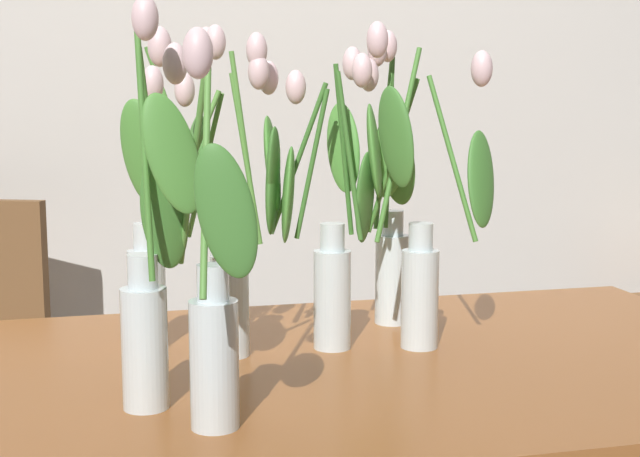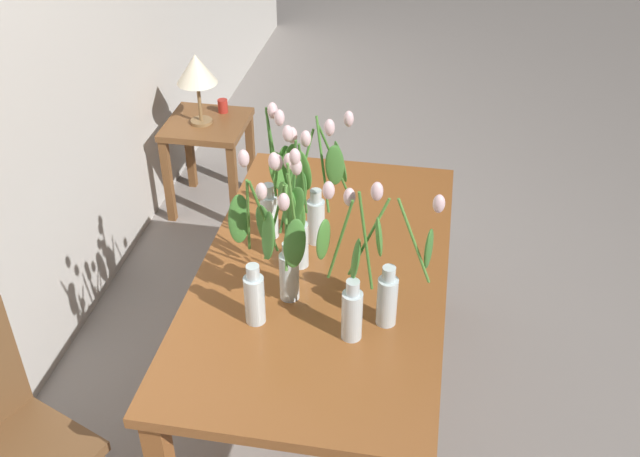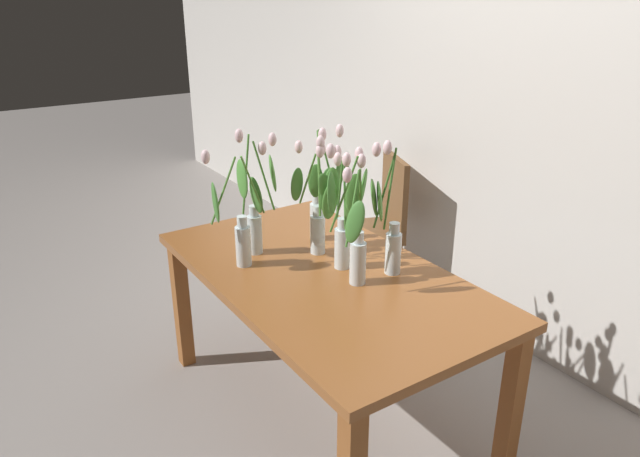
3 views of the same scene
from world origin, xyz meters
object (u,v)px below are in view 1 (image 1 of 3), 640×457
(tulip_vase_1, at_px, (149,274))
(tulip_vase_2, at_px, (226,230))
(tulip_vase_3, at_px, (417,234))
(tulip_vase_6, at_px, (207,302))
(dining_table, at_px, (342,413))
(tulip_vase_4, at_px, (326,221))
(tulip_vase_0, at_px, (166,245))
(tulip_vase_5, at_px, (391,231))

(tulip_vase_1, height_order, tulip_vase_2, tulip_vase_1)
(tulip_vase_3, relative_size, tulip_vase_6, 1.08)
(dining_table, relative_size, tulip_vase_4, 2.94)
(tulip_vase_3, bearing_deg, tulip_vase_2, 172.12)
(tulip_vase_6, bearing_deg, tulip_vase_4, 54.18)
(tulip_vase_0, distance_m, tulip_vase_3, 0.45)
(tulip_vase_4, distance_m, tulip_vase_6, 0.44)
(tulip_vase_2, distance_m, tulip_vase_3, 0.34)
(tulip_vase_0, bearing_deg, tulip_vase_2, -43.38)
(tulip_vase_1, distance_m, tulip_vase_3, 0.52)
(tulip_vase_0, distance_m, tulip_vase_5, 0.44)
(tulip_vase_5, relative_size, tulip_vase_6, 1.08)
(tulip_vase_3, bearing_deg, tulip_vase_0, 162.29)
(dining_table, xyz_separation_m, tulip_vase_3, (0.15, 0.04, 0.30))
(tulip_vase_0, height_order, tulip_vase_6, tulip_vase_0)
(tulip_vase_3, xyz_separation_m, tulip_vase_6, (-0.41, -0.30, -0.03))
(dining_table, distance_m, tulip_vase_1, 0.47)
(tulip_vase_5, bearing_deg, tulip_vase_3, -93.60)
(tulip_vase_4, relative_size, tulip_vase_5, 0.94)
(tulip_vase_1, distance_m, tulip_vase_6, 0.13)
(tulip_vase_4, height_order, tulip_vase_6, tulip_vase_4)
(tulip_vase_1, distance_m, tulip_vase_2, 0.28)
(tulip_vase_0, height_order, tulip_vase_3, tulip_vase_0)
(dining_table, xyz_separation_m, tulip_vase_2, (-0.19, 0.09, 0.32))
(tulip_vase_2, bearing_deg, tulip_vase_0, 136.62)
(tulip_vase_3, height_order, tulip_vase_6, tulip_vase_3)
(dining_table, relative_size, tulip_vase_5, 2.76)
(dining_table, bearing_deg, tulip_vase_6, -135.56)
(dining_table, xyz_separation_m, tulip_vase_5, (0.16, 0.22, 0.28))
(tulip_vase_0, bearing_deg, tulip_vase_5, 4.81)
(tulip_vase_1, relative_size, tulip_vase_5, 1.02)
(dining_table, xyz_separation_m, tulip_vase_0, (-0.28, 0.18, 0.28))
(tulip_vase_0, bearing_deg, tulip_vase_1, -98.42)
(tulip_vase_4, bearing_deg, tulip_vase_5, 35.65)
(dining_table, relative_size, tulip_vase_1, 2.72)
(tulip_vase_2, relative_size, tulip_vase_5, 0.97)
(tulip_vase_4, bearing_deg, dining_table, -87.84)
(tulip_vase_1, height_order, tulip_vase_5, tulip_vase_1)
(tulip_vase_1, relative_size, tulip_vase_4, 1.08)
(tulip_vase_2, relative_size, tulip_vase_3, 0.97)
(tulip_vase_5, bearing_deg, tulip_vase_0, -175.19)
(dining_table, relative_size, tulip_vase_3, 2.77)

